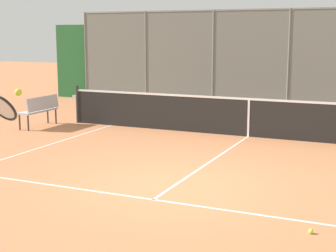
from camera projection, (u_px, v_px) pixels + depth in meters
name	position (u px, v px, depth m)	size (l,w,h in m)	color
ground_plane	(175.00, 185.00, 8.64)	(60.00, 60.00, 0.00)	#C67A4C
court_line_markings	(146.00, 205.00, 7.65)	(7.86, 9.85, 0.01)	white
fence_backdrop	(292.00, 67.00, 17.29)	(18.53, 1.37, 3.32)	slate
tennis_net	(249.00, 117.00, 12.65)	(10.10, 0.09, 1.07)	#2D2D2D
tennis_ball_near_net	(311.00, 231.00, 6.54)	(0.07, 0.07, 0.07)	#D6E042
courtside_bench	(40.00, 108.00, 13.98)	(0.40, 1.30, 0.84)	#B7B7BC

